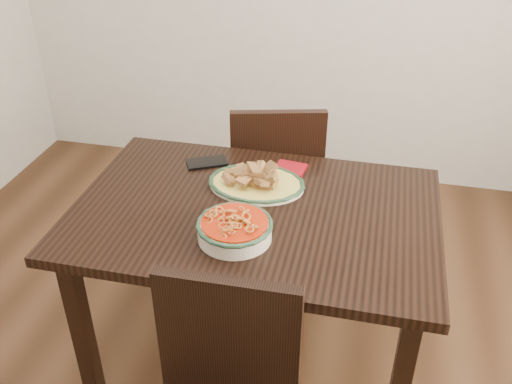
% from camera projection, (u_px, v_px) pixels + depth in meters
% --- Properties ---
extents(floor, '(3.50, 3.50, 0.00)m').
position_uv_depth(floor, '(223.00, 370.00, 2.37)').
color(floor, '#372011').
rests_on(floor, ground).
extents(dining_table, '(1.31, 0.87, 0.75)m').
position_uv_depth(dining_table, '(255.00, 229.00, 2.10)').
color(dining_table, black).
rests_on(dining_table, ground).
extents(chair_far, '(0.51, 0.51, 0.89)m').
position_uv_depth(chair_far, '(276.00, 177.00, 2.73)').
color(chair_far, black).
rests_on(chair_far, ground).
extents(fish_plate, '(0.37, 0.28, 0.11)m').
position_uv_depth(fish_plate, '(257.00, 176.00, 2.16)').
color(fish_plate, beige).
rests_on(fish_plate, dining_table).
extents(noodle_bowl, '(0.26, 0.26, 0.08)m').
position_uv_depth(noodle_bowl, '(235.00, 227.00, 1.88)').
color(noodle_bowl, beige).
rests_on(noodle_bowl, dining_table).
extents(smartphone, '(0.18, 0.15, 0.01)m').
position_uv_depth(smartphone, '(207.00, 162.00, 2.33)').
color(smartphone, black).
rests_on(smartphone, dining_table).
extents(napkin, '(0.13, 0.12, 0.01)m').
position_uv_depth(napkin, '(290.00, 168.00, 2.29)').
color(napkin, maroon).
rests_on(napkin, dining_table).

